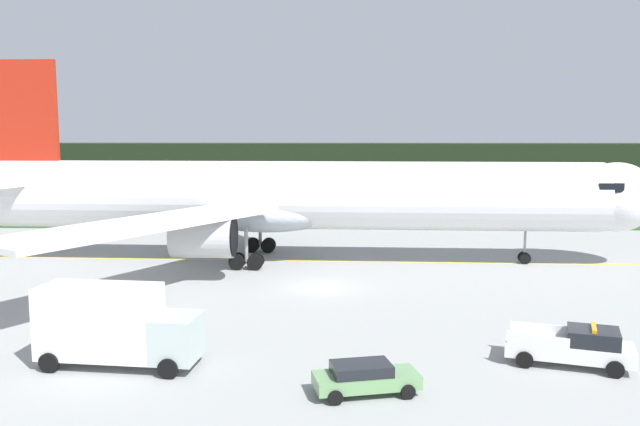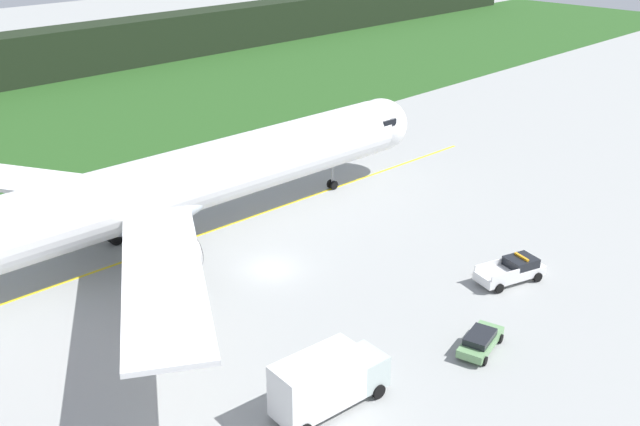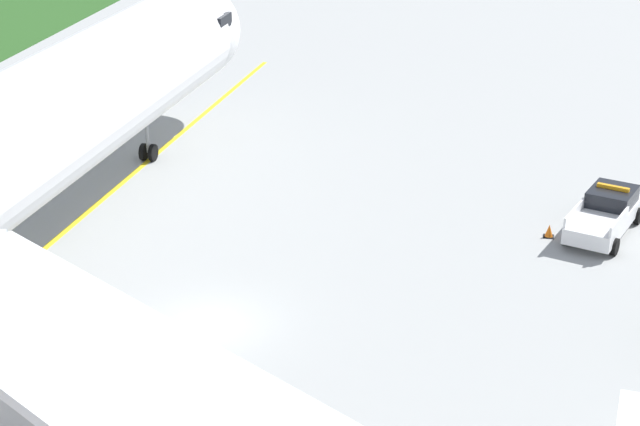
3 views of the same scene
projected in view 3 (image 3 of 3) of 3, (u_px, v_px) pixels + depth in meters
The scene contains 3 objects.
ground at pixel (209, 326), 38.01m from camera, with size 320.00×320.00×0.00m, color #979A98.
ops_pickup_truck at pixel (606, 213), 45.29m from camera, with size 5.89×3.63×1.94m.
apron_cone at pixel (549, 231), 45.06m from camera, with size 0.46×0.46×0.58m.
Camera 3 is at (-31.45, -11.31, 19.03)m, focal length 57.72 mm.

